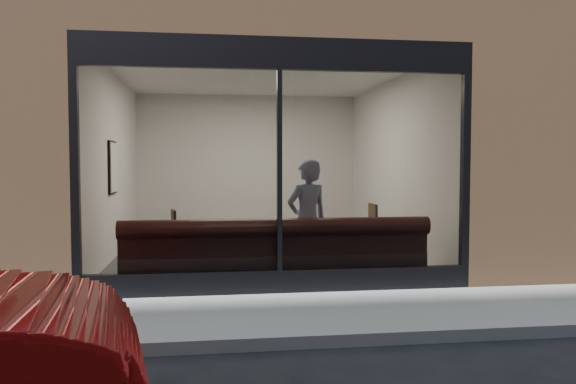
{
  "coord_description": "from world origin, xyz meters",
  "views": [
    {
      "loc": [
        -0.85,
        -4.9,
        1.65
      ],
      "look_at": [
        0.16,
        2.4,
        1.27
      ],
      "focal_mm": 35.0,
      "sensor_mm": 36.0,
      "label": 1
    }
  ],
  "objects": [
    {
      "name": "ground",
      "position": [
        0.0,
        0.0,
        0.0
      ],
      "size": [
        120.0,
        120.0,
        0.0
      ],
      "primitive_type": "plane",
      "color": "black",
      "rests_on": "ground"
    },
    {
      "name": "sidewalk_near",
      "position": [
        0.0,
        1.0,
        0.01
      ],
      "size": [
        40.0,
        2.0,
        0.01
      ],
      "primitive_type": "cube",
      "color": "gray",
      "rests_on": "ground"
    },
    {
      "name": "kerb_near",
      "position": [
        0.0,
        -0.05,
        0.06
      ],
      "size": [
        40.0,
        0.1,
        0.12
      ],
      "primitive_type": "cube",
      "color": "gray",
      "rests_on": "ground"
    },
    {
      "name": "host_building_pier_left",
      "position": [
        -3.75,
        8.0,
        1.6
      ],
      "size": [
        2.5,
        12.0,
        3.2
      ],
      "primitive_type": "cube",
      "color": "brown",
      "rests_on": "ground"
    },
    {
      "name": "host_building_pier_right",
      "position": [
        3.75,
        8.0,
        1.6
      ],
      "size": [
        2.5,
        12.0,
        3.2
      ],
      "primitive_type": "cube",
      "color": "brown",
      "rests_on": "ground"
    },
    {
      "name": "host_building_backfill",
      "position": [
        0.0,
        11.0,
        1.6
      ],
      "size": [
        5.0,
        6.0,
        3.2
      ],
      "primitive_type": "cube",
      "color": "brown",
      "rests_on": "ground"
    },
    {
      "name": "cafe_floor",
      "position": [
        0.0,
        5.0,
        0.02
      ],
      "size": [
        6.0,
        6.0,
        0.0
      ],
      "primitive_type": "plane",
      "color": "#2D2D30",
      "rests_on": "ground"
    },
    {
      "name": "cafe_ceiling",
      "position": [
        0.0,
        5.0,
        3.19
      ],
      "size": [
        6.0,
        6.0,
        0.0
      ],
      "primitive_type": "plane",
      "rotation": [
        3.14,
        0.0,
        0.0
      ],
      "color": "white",
      "rests_on": "host_building_upper"
    },
    {
      "name": "cafe_wall_back",
      "position": [
        0.0,
        7.99,
        1.6
      ],
      "size": [
        5.0,
        0.0,
        5.0
      ],
      "primitive_type": "plane",
      "rotation": [
        1.57,
        0.0,
        0.0
      ],
      "color": "silver",
      "rests_on": "ground"
    },
    {
      "name": "cafe_wall_left",
      "position": [
        -2.49,
        5.0,
        1.6
      ],
      "size": [
        0.0,
        6.0,
        6.0
      ],
      "primitive_type": "plane",
      "rotation": [
        1.57,
        0.0,
        1.57
      ],
      "color": "silver",
      "rests_on": "ground"
    },
    {
      "name": "cafe_wall_right",
      "position": [
        2.49,
        5.0,
        1.6
      ],
      "size": [
        0.0,
        6.0,
        6.0
      ],
      "primitive_type": "plane",
      "rotation": [
        1.57,
        0.0,
        -1.57
      ],
      "color": "silver",
      "rests_on": "ground"
    },
    {
      "name": "storefront_kick",
      "position": [
        0.0,
        2.05,
        0.15
      ],
      "size": [
        5.0,
        0.1,
        0.3
      ],
      "primitive_type": "cube",
      "color": "black",
      "rests_on": "ground"
    },
    {
      "name": "storefront_header",
      "position": [
        0.0,
        2.05,
        3.0
      ],
      "size": [
        5.0,
        0.1,
        0.4
      ],
      "primitive_type": "cube",
      "color": "black",
      "rests_on": "host_building_upper"
    },
    {
      "name": "storefront_mullion",
      "position": [
        0.0,
        2.05,
        1.55
      ],
      "size": [
        0.06,
        0.1,
        2.5
      ],
      "primitive_type": "cube",
      "color": "black",
      "rests_on": "storefront_kick"
    },
    {
      "name": "storefront_glass",
      "position": [
        0.0,
        2.02,
        1.55
      ],
      "size": [
        4.8,
        0.0,
        4.8
      ],
      "primitive_type": "plane",
      "rotation": [
        1.57,
        0.0,
        0.0
      ],
      "color": "white",
      "rests_on": "storefront_kick"
    },
    {
      "name": "banquette",
      "position": [
        0.0,
        2.45,
        0.23
      ],
      "size": [
        4.0,
        0.55,
        0.45
      ],
      "primitive_type": "cube",
      "color": "black",
      "rests_on": "cafe_floor"
    },
    {
      "name": "person",
      "position": [
        0.46,
        2.67,
        0.85
      ],
      "size": [
        0.72,
        0.6,
        1.7
      ],
      "primitive_type": "imported",
      "rotation": [
        0.0,
        0.0,
        3.51
      ],
      "color": "#929EC3",
      "rests_on": "cafe_floor"
    },
    {
      "name": "cafe_table_left",
      "position": [
        -1.11,
        3.39,
        0.74
      ],
      "size": [
        0.72,
        0.72,
        0.04
      ],
      "primitive_type": "cube",
      "rotation": [
        0.0,
        0.0,
        0.38
      ],
      "color": "black",
      "rests_on": "cafe_floor"
    },
    {
      "name": "cafe_table_right",
      "position": [
        1.55,
        3.0,
        0.74
      ],
      "size": [
        0.86,
        0.86,
        0.04
      ],
      "primitive_type": "cube",
      "rotation": [
        0.0,
        0.0,
        0.42
      ],
      "color": "black",
      "rests_on": "cafe_floor"
    },
    {
      "name": "cafe_chair_left",
      "position": [
        -1.59,
        3.55,
        0.24
      ],
      "size": [
        0.47,
        0.47,
        0.04
      ],
      "primitive_type": "cube",
      "rotation": [
        0.0,
        0.0,
        3.31
      ],
      "color": "black",
      "rests_on": "cafe_floor"
    },
    {
      "name": "cafe_chair_right",
      "position": [
        1.71,
        4.37,
        0.24
      ],
      "size": [
        0.47,
        0.47,
        0.04
      ],
      "primitive_type": "cube",
      "rotation": [
        0.0,
        0.0,
        3.12
      ],
      "color": "black",
      "rests_on": "cafe_floor"
    },
    {
      "name": "wall_poster",
      "position": [
        -2.45,
        4.74,
        1.57
      ],
      "size": [
        0.02,
        0.62,
        0.82
      ],
      "primitive_type": "cube",
      "color": "white",
      "rests_on": "cafe_wall_left"
    }
  ]
}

